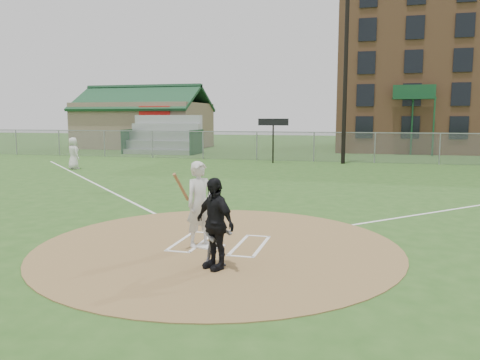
% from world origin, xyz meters
% --- Properties ---
extents(ground, '(140.00, 140.00, 0.00)m').
position_xyz_m(ground, '(0.00, 0.00, 0.00)').
color(ground, '#2B531C').
rests_on(ground, ground).
extents(dirt_circle, '(8.40, 8.40, 0.02)m').
position_xyz_m(dirt_circle, '(0.00, 0.00, 0.01)').
color(dirt_circle, olive).
rests_on(dirt_circle, ground).
extents(home_plate, '(0.63, 0.63, 0.03)m').
position_xyz_m(home_plate, '(-0.12, -0.19, 0.04)').
color(home_plate, silver).
rests_on(home_plate, dirt_circle).
extents(foul_line_third, '(17.04, 17.04, 0.01)m').
position_xyz_m(foul_line_third, '(-9.00, 9.00, 0.01)').
color(foul_line_third, white).
rests_on(foul_line_third, ground).
extents(catcher, '(0.70, 0.60, 1.25)m').
position_xyz_m(catcher, '(0.44, -1.47, 0.65)').
color(catcher, gray).
rests_on(catcher, dirt_circle).
extents(umpire, '(1.13, 0.96, 1.81)m').
position_xyz_m(umpire, '(0.43, -1.62, 0.93)').
color(umpire, black).
rests_on(umpire, dirt_circle).
extents(ondeck_player, '(1.07, 0.96, 1.84)m').
position_xyz_m(ondeck_player, '(-13.09, 13.67, 0.92)').
color(ondeck_player, silver).
rests_on(ondeck_player, ground).
extents(batters_boxes, '(2.08, 1.88, 0.01)m').
position_xyz_m(batters_boxes, '(0.00, 0.15, 0.03)').
color(batters_boxes, white).
rests_on(batters_boxes, dirt_circle).
extents(batter_at_plate, '(0.82, 1.13, 1.98)m').
position_xyz_m(batter_at_plate, '(-0.38, -0.19, 1.01)').
color(batter_at_plate, silver).
rests_on(batter_at_plate, dirt_circle).
extents(outfield_fence, '(56.08, 0.08, 2.03)m').
position_xyz_m(outfield_fence, '(0.00, 22.00, 1.02)').
color(outfield_fence, slate).
rests_on(outfield_fence, ground).
extents(bleachers, '(6.08, 3.20, 3.20)m').
position_xyz_m(bleachers, '(-13.00, 26.20, 1.59)').
color(bleachers, '#B7BABF').
rests_on(bleachers, ground).
extents(clubhouse, '(12.20, 8.71, 6.23)m').
position_xyz_m(clubhouse, '(-18.00, 32.99, 2.39)').
color(clubhouse, gray).
rests_on(clubhouse, ground).
extents(light_pole, '(1.20, 0.30, 12.22)m').
position_xyz_m(light_pole, '(2.00, 21.00, 6.61)').
color(light_pole, black).
rests_on(light_pole, ground).
extents(scoreboard_sign, '(2.00, 0.10, 2.93)m').
position_xyz_m(scoreboard_sign, '(-2.50, 20.20, 2.39)').
color(scoreboard_sign, black).
rests_on(scoreboard_sign, ground).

